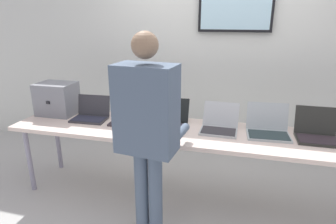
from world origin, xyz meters
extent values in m
cube|color=#B5B5B0|center=(0.00, 0.00, -0.02)|extent=(8.00, 8.00, 0.04)
cube|color=silver|center=(0.00, 1.13, 1.39)|extent=(8.00, 0.06, 2.78)
cube|color=black|center=(0.28, 1.08, 1.87)|extent=(0.85, 0.05, 0.50)
cube|color=#B0DBEA|center=(0.28, 1.06, 1.87)|extent=(0.79, 0.02, 0.44)
cube|color=beige|center=(0.00, 0.00, 0.74)|extent=(3.60, 0.70, 0.04)
cylinder|color=gray|center=(-1.70, -0.25, 0.36)|extent=(0.05, 0.05, 0.72)
cylinder|color=gray|center=(-1.70, 0.25, 0.36)|extent=(0.05, 0.05, 0.72)
cube|color=gray|center=(-1.55, 0.13, 0.94)|extent=(0.40, 0.31, 0.35)
cube|color=black|center=(-1.55, -0.03, 0.94)|extent=(0.04, 0.01, 0.03)
cube|color=#343338|center=(-1.11, 0.02, 0.77)|extent=(0.37, 0.24, 0.02)
cube|color=#28293A|center=(-1.11, 0.01, 0.78)|extent=(0.34, 0.19, 0.00)
cube|color=#343338|center=(-1.12, 0.15, 0.89)|extent=(0.36, 0.07, 0.22)
cube|color=#112732|center=(-1.12, 0.16, 0.89)|extent=(0.33, 0.06, 0.19)
cube|color=#3B3338|center=(-0.67, 0.02, 0.77)|extent=(0.38, 0.23, 0.02)
cube|color=#2E262B|center=(-0.67, 0.01, 0.78)|extent=(0.35, 0.18, 0.00)
cube|color=#3B3338|center=(-0.67, 0.17, 0.89)|extent=(0.37, 0.07, 0.22)
cube|color=black|center=(-0.67, 0.17, 0.89)|extent=(0.35, 0.05, 0.19)
cube|color=black|center=(-0.24, 0.02, 0.77)|extent=(0.34, 0.28, 0.02)
cube|color=#2F2C38|center=(-0.24, 0.01, 0.78)|extent=(0.31, 0.22, 0.00)
cube|color=black|center=(-0.25, 0.21, 0.89)|extent=(0.33, 0.16, 0.22)
cube|color=black|center=(-0.25, 0.21, 0.89)|extent=(0.31, 0.13, 0.19)
cube|color=#B0B3B5|center=(0.23, 0.02, 0.77)|extent=(0.35, 0.25, 0.02)
cube|color=#2E2C30|center=(0.23, 0.01, 0.78)|extent=(0.32, 0.20, 0.00)
cube|color=#B0B3B5|center=(0.24, 0.20, 0.89)|extent=(0.34, 0.13, 0.22)
cube|color=silver|center=(0.24, 0.20, 0.89)|extent=(0.32, 0.11, 0.19)
cube|color=#A9B2B4|center=(0.68, 0.04, 0.77)|extent=(0.39, 0.28, 0.02)
cube|color=#263436|center=(0.68, 0.02, 0.78)|extent=(0.36, 0.23, 0.00)
cube|color=#A9B2B4|center=(0.67, 0.20, 0.90)|extent=(0.38, 0.11, 0.25)
cube|color=#1C242B|center=(0.67, 0.21, 0.90)|extent=(0.35, 0.09, 0.22)
cube|color=#282824|center=(1.09, 0.04, 0.77)|extent=(0.35, 0.26, 0.02)
cube|color=#30262C|center=(1.09, 0.02, 0.78)|extent=(0.33, 0.21, 0.00)
cube|color=#282824|center=(1.09, 0.20, 0.90)|extent=(0.35, 0.08, 0.24)
cube|color=#2C5E3A|center=(1.09, 0.20, 0.90)|extent=(0.33, 0.07, 0.21)
cylinder|color=#4C5C71|center=(-0.31, -0.62, 0.41)|extent=(0.12, 0.12, 0.83)
cylinder|color=#4C5C71|center=(-0.19, -0.64, 0.41)|extent=(0.12, 0.12, 0.83)
cube|color=#4C5C71|center=(-0.25, -0.63, 1.16)|extent=(0.47, 0.31, 0.66)
sphere|color=#886A51|center=(-0.25, -0.63, 1.62)|extent=(0.19, 0.19, 0.19)
cylinder|color=#4C5C71|center=(-0.38, -0.32, 0.88)|extent=(0.11, 0.33, 0.07)
cylinder|color=#4C5C71|center=(-0.06, -0.36, 0.88)|extent=(0.11, 0.33, 0.07)
camera|label=1|loc=(0.38, -2.50, 1.80)|focal=30.44mm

